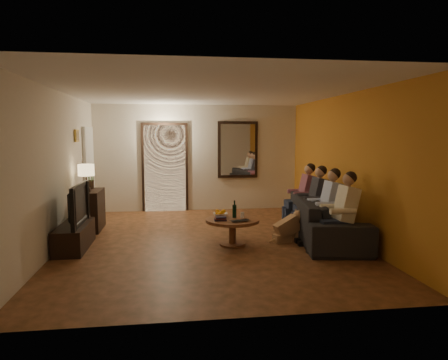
{
  "coord_description": "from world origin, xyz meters",
  "views": [
    {
      "loc": [
        -0.65,
        -6.84,
        1.87
      ],
      "look_at": [
        0.3,
        0.3,
        1.05
      ],
      "focal_mm": 32.0,
      "sensor_mm": 36.0,
      "label": 1
    }
  ],
  "objects": [
    {
      "name": "floor",
      "position": [
        0.0,
        0.0,
        0.0
      ],
      "size": [
        5.0,
        6.0,
        0.01
      ],
      "primitive_type": "cube",
      "color": "#3E2910",
      "rests_on": "ground"
    },
    {
      "name": "left_wall",
      "position": [
        -2.5,
        0.0,
        1.3
      ],
      "size": [
        0.02,
        6.0,
        2.6
      ],
      "primitive_type": "cube",
      "color": "beige",
      "rests_on": "floor"
    },
    {
      "name": "framed_art",
      "position": [
        -2.47,
        1.3,
        1.85
      ],
      "size": [
        0.03,
        0.28,
        0.24
      ],
      "primitive_type": "cube",
      "color": "#B28C33",
      "rests_on": "left_wall"
    },
    {
      "name": "person_d",
      "position": [
        1.99,
        0.79,
        0.6
      ],
      "size": [
        0.6,
        0.4,
        1.2
      ],
      "primitive_type": null,
      "color": "tan",
      "rests_on": "sofa"
    },
    {
      "name": "laptop",
      "position": [
        0.47,
        -0.56,
        0.46
      ],
      "size": [
        0.37,
        0.29,
        0.03
      ],
      "primitive_type": "imported",
      "rotation": [
        0.0,
        0.0,
        0.28
      ],
      "color": "black",
      "rests_on": "coffee_table"
    },
    {
      "name": "back_wall",
      "position": [
        0.0,
        3.0,
        1.3
      ],
      "size": [
        5.0,
        0.02,
        2.6
      ],
      "primitive_type": "cube",
      "color": "beige",
      "rests_on": "floor"
    },
    {
      "name": "fridge_glimpse",
      "position": [
        -0.55,
        2.98,
        0.9
      ],
      "size": [
        0.45,
        0.03,
        1.7
      ],
      "primitive_type": "cube",
      "color": "silver",
      "rests_on": "floor"
    },
    {
      "name": "person_c",
      "position": [
        1.99,
        0.19,
        0.6
      ],
      "size": [
        0.6,
        0.4,
        1.2
      ],
      "primitive_type": null,
      "color": "tan",
      "rests_on": "sofa"
    },
    {
      "name": "dresser",
      "position": [
        -2.25,
        1.18,
        0.39
      ],
      "size": [
        0.45,
        0.88,
        0.78
      ],
      "primitive_type": "cube",
      "color": "black",
      "rests_on": "floor"
    },
    {
      "name": "door_trim",
      "position": [
        -0.8,
        2.97,
        1.05
      ],
      "size": [
        1.12,
        0.04,
        2.22
      ],
      "primitive_type": "cube",
      "color": "black",
      "rests_on": "floor"
    },
    {
      "name": "coffee_table",
      "position": [
        0.37,
        -0.28,
        0.23
      ],
      "size": [
        0.97,
        0.97,
        0.45
      ],
      "primitive_type": "cylinder",
      "rotation": [
        0.0,
        0.0,
        -0.06
      ],
      "color": "brown",
      "rests_on": "floor"
    },
    {
      "name": "oranges",
      "position": [
        0.19,
        -0.06,
        0.55
      ],
      "size": [
        0.2,
        0.2,
        0.08
      ],
      "primitive_type": null,
      "color": "orange",
      "rests_on": "bowl"
    },
    {
      "name": "sofa",
      "position": [
        2.09,
        -0.11,
        0.37
      ],
      "size": [
        2.66,
        1.37,
        0.74
      ],
      "primitive_type": "imported",
      "rotation": [
        0.0,
        0.0,
        1.42
      ],
      "color": "black",
      "rests_on": "floor"
    },
    {
      "name": "mirror_glass",
      "position": [
        1.0,
        2.93,
        1.5
      ],
      "size": [
        0.86,
        0.02,
        1.26
      ],
      "primitive_type": "cube",
      "color": "white",
      "rests_on": "back_wall"
    },
    {
      "name": "wine_glass",
      "position": [
        0.55,
        -0.23,
        0.5
      ],
      "size": [
        0.06,
        0.06,
        0.1
      ],
      "primitive_type": "cylinder",
      "color": "silver",
      "rests_on": "coffee_table"
    },
    {
      "name": "tv",
      "position": [
        -2.25,
        -0.16,
        0.74
      ],
      "size": [
        1.16,
        0.15,
        0.67
      ],
      "primitive_type": "imported",
      "rotation": [
        0.0,
        0.0,
        1.57
      ],
      "color": "black",
      "rests_on": "tv_stand"
    },
    {
      "name": "person_b",
      "position": [
        1.99,
        -0.41,
        0.6
      ],
      "size": [
        0.6,
        0.4,
        1.2
      ],
      "primitive_type": null,
      "color": "tan",
      "rests_on": "sofa"
    },
    {
      "name": "right_wall",
      "position": [
        2.5,
        0.0,
        1.3
      ],
      "size": [
        0.02,
        6.0,
        2.6
      ],
      "primitive_type": "cube",
      "color": "beige",
      "rests_on": "floor"
    },
    {
      "name": "tv_stand",
      "position": [
        -2.25,
        -0.16,
        0.2
      ],
      "size": [
        0.45,
        1.21,
        0.4
      ],
      "primitive_type": "cube",
      "color": "black",
      "rests_on": "floor"
    },
    {
      "name": "white_door",
      "position": [
        -2.46,
        2.3,
        1.02
      ],
      "size": [
        0.06,
        0.85,
        2.04
      ],
      "primitive_type": "cube",
      "color": "white",
      "rests_on": "floor"
    },
    {
      "name": "person_a",
      "position": [
        1.99,
        -1.01,
        0.6
      ],
      "size": [
        0.6,
        0.4,
        1.2
      ],
      "primitive_type": null,
      "color": "tan",
      "rests_on": "sofa"
    },
    {
      "name": "flower_vase",
      "position": [
        -2.25,
        1.4,
        1.0
      ],
      "size": [
        0.14,
        0.14,
        0.44
      ],
      "primitive_type": null,
      "color": "red",
      "rests_on": "dresser"
    },
    {
      "name": "bowl",
      "position": [
        0.19,
        -0.06,
        0.48
      ],
      "size": [
        0.26,
        0.26,
        0.06
      ],
      "primitive_type": "imported",
      "color": "white",
      "rests_on": "coffee_table"
    },
    {
      "name": "ceiling",
      "position": [
        0.0,
        0.0,
        2.6
      ],
      "size": [
        5.0,
        6.0,
        0.01
      ],
      "primitive_type": "cube",
      "color": "white",
      "rests_on": "back_wall"
    },
    {
      "name": "mirror_frame",
      "position": [
        1.0,
        2.96,
        1.5
      ],
      "size": [
        1.0,
        0.05,
        1.4
      ],
      "primitive_type": "cube",
      "color": "black",
      "rests_on": "back_wall"
    },
    {
      "name": "table_lamp",
      "position": [
        -2.25,
        0.96,
        1.05
      ],
      "size": [
        0.3,
        0.3,
        0.54
      ],
      "primitive_type": null,
      "color": "beige",
      "rests_on": "dresser"
    },
    {
      "name": "art_canvas",
      "position": [
        -2.46,
        1.3,
        1.85
      ],
      "size": [
        0.01,
        0.22,
        0.18
      ],
      "primitive_type": "cube",
      "color": "brown",
      "rests_on": "left_wall"
    },
    {
      "name": "front_wall",
      "position": [
        0.0,
        -3.0,
        1.3
      ],
      "size": [
        5.0,
        0.02,
        2.6
      ],
      "primitive_type": "cube",
      "color": "beige",
      "rests_on": "floor"
    },
    {
      "name": "wine_bottle",
      "position": [
        0.42,
        -0.18,
        0.6
      ],
      "size": [
        0.07,
        0.07,
        0.31
      ],
      "primitive_type": null,
      "color": "black",
      "rests_on": "coffee_table"
    },
    {
      "name": "kitchen_doorway",
      "position": [
        -0.8,
        2.98,
        1.05
      ],
      "size": [
        1.0,
        0.06,
        2.1
      ],
      "primitive_type": "cube",
      "color": "#FFE0A5",
      "rests_on": "floor"
    },
    {
      "name": "book_stack",
      "position": [
        0.15,
        -0.38,
        0.48
      ],
      "size": [
        0.2,
        0.15,
        0.07
      ],
      "primitive_type": null,
      "color": "black",
      "rests_on": "coffee_table"
    },
    {
      "name": "orange_accent",
      "position": [
        2.49,
        0.0,
        1.3
      ],
      "size": [
        0.01,
        6.0,
        2.6
      ],
      "primitive_type": "cube",
      "color": "#C57E21",
      "rests_on": "right_wall"
    },
    {
      "name": "dog",
      "position": [
        1.35,
        -0.21,
        0.28
      ],
      "size": [
        0.6,
        0.37,
        0.56
      ],
      "primitive_type": null,
      "rotation": [
        0.0,
        0.0,
        0.25
      ],
      "color": "#B57653",
      "rests_on": "floor"
    }
  ]
}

